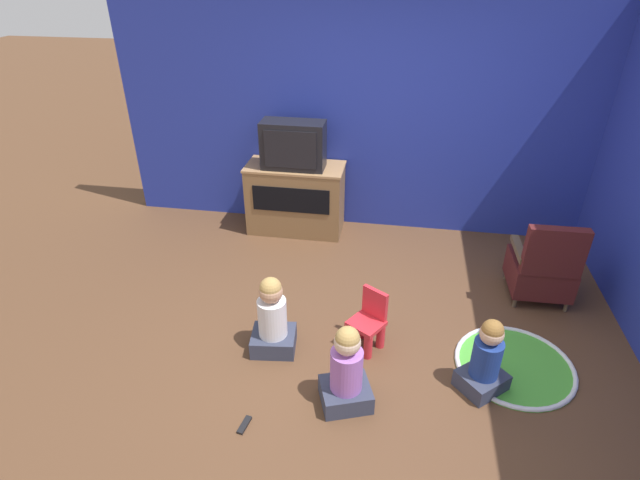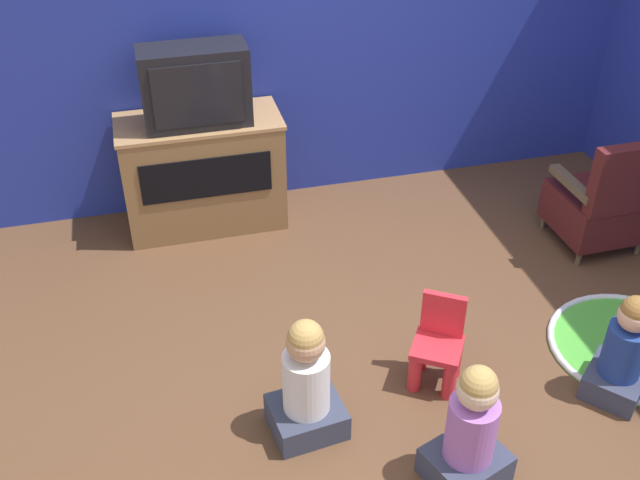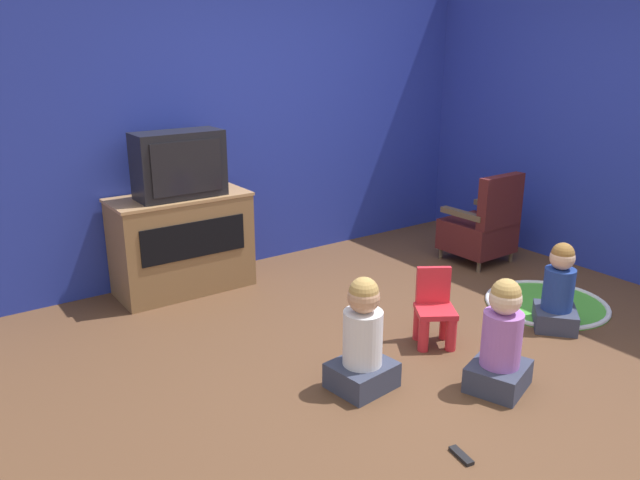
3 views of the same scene
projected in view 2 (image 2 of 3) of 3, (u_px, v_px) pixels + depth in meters
ground_plane at (431, 375)px, 4.07m from camera, size 30.00×30.00×0.00m
wall_back at (278, 13)px, 4.96m from camera, size 5.29×0.12×2.68m
tv_cabinet at (203, 171)px, 5.10m from camera, size 1.08×0.51×0.79m
television at (195, 86)px, 4.70m from camera, size 0.68×0.31×0.51m
black_armchair at (602, 203)px, 4.91m from camera, size 0.54×0.56×0.84m
yellow_kid_chair at (437, 349)px, 3.93m from camera, size 0.34×0.34×0.51m
play_mat at (631, 346)px, 4.25m from camera, size 0.93×0.93×0.04m
child_watching_left at (471, 432)px, 3.36m from camera, size 0.43×0.41×0.68m
child_watching_center at (623, 353)px, 3.82m from camera, size 0.43×0.42×0.63m
child_watching_right at (306, 385)px, 3.60m from camera, size 0.39×0.35×0.69m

